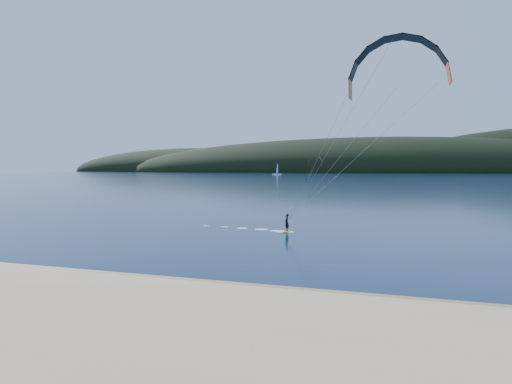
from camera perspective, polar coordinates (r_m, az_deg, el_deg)
ground at (r=21.86m, az=-11.18°, el=-14.50°), size 1800.00×1800.00×0.00m
wet_sand at (r=25.70m, az=-6.15°, el=-11.67°), size 220.00×2.50×0.10m
headland at (r=763.51m, az=17.52°, el=2.37°), size 1200.00×310.00×140.00m
kitesurfer_near at (r=41.05m, az=16.74°, el=12.01°), size 25.79×7.85×17.01m
kitesurfer_far at (r=230.59m, az=7.39°, el=3.58°), size 9.82×6.11×11.65m
sailboat at (r=442.19m, az=2.66°, el=2.26°), size 8.57×5.49×12.15m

